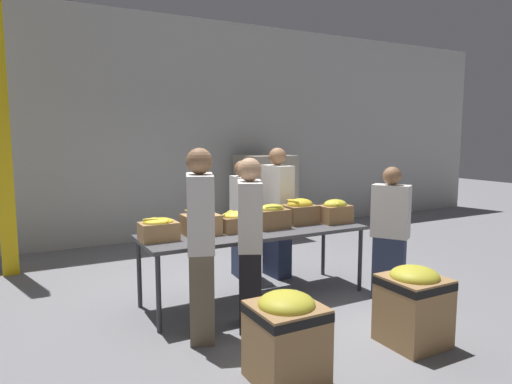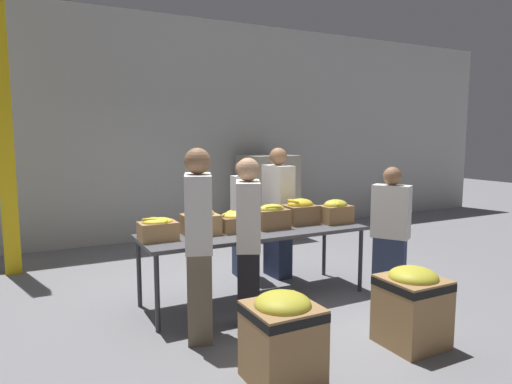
% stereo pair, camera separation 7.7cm
% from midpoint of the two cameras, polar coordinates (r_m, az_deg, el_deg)
% --- Properties ---
extents(ground_plane, '(30.00, 30.00, 0.00)m').
position_cam_midpoint_polar(ground_plane, '(5.46, -0.52, -13.15)').
color(ground_plane, gray).
extents(wall_back, '(16.00, 0.08, 4.00)m').
position_cam_midpoint_polar(wall_back, '(8.43, -11.97, 7.72)').
color(wall_back, '#B7B7B2').
rests_on(wall_back, ground_plane).
extents(sorting_table, '(2.61, 0.86, 0.81)m').
position_cam_midpoint_polar(sorting_table, '(5.24, -0.53, -5.37)').
color(sorting_table, '#4C4C51').
rests_on(sorting_table, ground_plane).
extents(banana_box_0, '(0.38, 0.26, 0.25)m').
position_cam_midpoint_polar(banana_box_0, '(4.83, -12.53, -4.51)').
color(banana_box_0, '#A37A4C').
rests_on(banana_box_0, sorting_table).
extents(banana_box_1, '(0.38, 0.33, 0.30)m').
position_cam_midpoint_polar(banana_box_1, '(5.04, -7.33, -3.63)').
color(banana_box_1, '#A37A4C').
rests_on(banana_box_1, sorting_table).
extents(banana_box_2, '(0.38, 0.30, 0.24)m').
position_cam_midpoint_polar(banana_box_2, '(5.18, -2.93, -3.65)').
color(banana_box_2, olive).
rests_on(banana_box_2, sorting_table).
extents(banana_box_3, '(0.38, 0.26, 0.29)m').
position_cam_midpoint_polar(banana_box_3, '(5.32, 1.58, -3.02)').
color(banana_box_3, olive).
rests_on(banana_box_3, sorting_table).
extents(banana_box_4, '(0.38, 0.33, 0.31)m').
position_cam_midpoint_polar(banana_box_4, '(5.63, 5.11, -2.37)').
color(banana_box_4, olive).
rests_on(banana_box_4, sorting_table).
extents(banana_box_5, '(0.38, 0.28, 0.29)m').
position_cam_midpoint_polar(banana_box_5, '(5.74, 9.47, -2.35)').
color(banana_box_5, olive).
rests_on(banana_box_5, sorting_table).
extents(volunteer_0, '(0.24, 0.43, 1.56)m').
position_cam_midpoint_polar(volunteer_0, '(6.06, -2.07, -3.48)').
color(volunteer_0, '#2D3856').
rests_on(volunteer_0, ground_plane).
extents(volunteer_1, '(0.40, 0.46, 1.54)m').
position_cam_midpoint_polar(volunteer_1, '(5.45, 16.02, -5.09)').
color(volunteer_1, '#2D3856').
rests_on(volunteer_1, ground_plane).
extents(volunteer_2, '(0.26, 0.47, 1.73)m').
position_cam_midpoint_polar(volunteer_2, '(6.08, 2.30, -2.65)').
color(volunteer_2, '#2D3856').
rests_on(volunteer_2, ground_plane).
extents(volunteer_3, '(0.39, 0.53, 1.78)m').
position_cam_midpoint_polar(volunteer_3, '(4.25, -7.45, -6.66)').
color(volunteer_3, '#6B604C').
rests_on(volunteer_3, ground_plane).
extents(volunteer_4, '(0.40, 0.50, 1.68)m').
position_cam_midpoint_polar(volunteer_4, '(4.45, -1.29, -6.62)').
color(volunteer_4, black).
rests_on(volunteer_4, ground_plane).
extents(donation_bin_0, '(0.52, 0.52, 0.71)m').
position_cam_midpoint_polar(donation_bin_0, '(3.66, 3.16, -17.36)').
color(donation_bin_0, '#A37A4C').
rests_on(donation_bin_0, ground_plane).
extents(donation_bin_1, '(0.52, 0.52, 0.72)m').
position_cam_midpoint_polar(donation_bin_1, '(4.46, 18.60, -13.00)').
color(donation_bin_1, '#A37A4C').
rests_on(donation_bin_1, ground_plane).
extents(support_pillar, '(0.20, 0.20, 4.00)m').
position_cam_midpoint_polar(support_pillar, '(6.97, -29.50, 7.10)').
color(support_pillar, yellow).
rests_on(support_pillar, ground_plane).
extents(pallet_stack_0, '(0.98, 0.98, 1.52)m').
position_cam_midpoint_polar(pallet_stack_0, '(8.56, 0.91, -0.54)').
color(pallet_stack_0, olive).
rests_on(pallet_stack_0, ground_plane).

